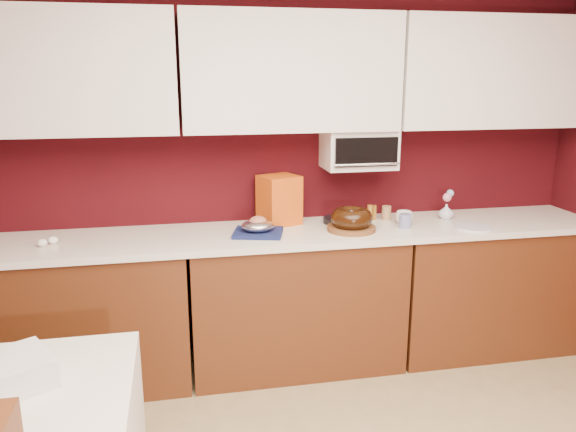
% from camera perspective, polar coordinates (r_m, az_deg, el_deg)
% --- Properties ---
extents(wall_back, '(4.00, 0.02, 2.50)m').
position_cam_1_polar(wall_back, '(3.70, -0.27, 5.03)').
color(wall_back, '#37070B').
rests_on(wall_back, floor).
extents(base_cabinet_left, '(1.31, 0.58, 0.86)m').
position_cam_1_polar(base_cabinet_left, '(3.62, -20.74, -9.70)').
color(base_cabinet_left, '#512710').
rests_on(base_cabinet_left, floor).
extents(base_cabinet_center, '(1.31, 0.58, 0.86)m').
position_cam_1_polar(base_cabinet_center, '(3.63, 0.71, -8.63)').
color(base_cabinet_center, '#512710').
rests_on(base_cabinet_center, floor).
extents(base_cabinet_right, '(1.31, 0.58, 0.86)m').
position_cam_1_polar(base_cabinet_right, '(4.10, 19.36, -6.72)').
color(base_cabinet_right, '#512710').
rests_on(base_cabinet_right, floor).
extents(countertop, '(4.00, 0.62, 0.04)m').
position_cam_1_polar(countertop, '(3.48, 0.73, -1.79)').
color(countertop, silver).
rests_on(countertop, base_cabinet_center).
extents(upper_cabinet_left, '(1.31, 0.33, 0.70)m').
position_cam_1_polar(upper_cabinet_left, '(3.47, -22.46, 13.35)').
color(upper_cabinet_left, white).
rests_on(upper_cabinet_left, wall_back).
extents(upper_cabinet_center, '(1.31, 0.33, 0.70)m').
position_cam_1_polar(upper_cabinet_center, '(3.49, 0.26, 14.38)').
color(upper_cabinet_center, white).
rests_on(upper_cabinet_center, wall_back).
extents(upper_cabinet_right, '(1.31, 0.33, 0.70)m').
position_cam_1_polar(upper_cabinet_right, '(3.98, 19.99, 13.53)').
color(upper_cabinet_right, white).
rests_on(upper_cabinet_right, wall_back).
extents(toaster_oven, '(0.45, 0.30, 0.25)m').
position_cam_1_polar(toaster_oven, '(3.66, 7.16, 6.80)').
color(toaster_oven, white).
rests_on(toaster_oven, upper_cabinet_center).
extents(toaster_oven_door, '(0.40, 0.02, 0.18)m').
position_cam_1_polar(toaster_oven_door, '(3.51, 7.99, 6.46)').
color(toaster_oven_door, black).
rests_on(toaster_oven_door, toaster_oven).
extents(toaster_oven_handle, '(0.42, 0.02, 0.02)m').
position_cam_1_polar(toaster_oven_handle, '(3.50, 8.03, 5.21)').
color(toaster_oven_handle, silver).
rests_on(toaster_oven_handle, toaster_oven).
extents(cake_base, '(0.38, 0.38, 0.03)m').
position_cam_1_polar(cake_base, '(3.49, 6.46, -1.25)').
color(cake_base, brown).
rests_on(cake_base, countertop).
extents(bundt_cake, '(0.32, 0.32, 0.10)m').
position_cam_1_polar(bundt_cake, '(3.48, 6.49, -0.20)').
color(bundt_cake, black).
rests_on(bundt_cake, cake_base).
extents(navy_towel, '(0.34, 0.31, 0.02)m').
position_cam_1_polar(navy_towel, '(3.39, -3.06, -1.71)').
color(navy_towel, '#141D4D').
rests_on(navy_towel, countertop).
extents(foil_ham_nest, '(0.21, 0.18, 0.07)m').
position_cam_1_polar(foil_ham_nest, '(3.38, -3.07, -0.99)').
color(foil_ham_nest, silver).
rests_on(foil_ham_nest, navy_towel).
extents(roasted_ham, '(0.13, 0.12, 0.07)m').
position_cam_1_polar(roasted_ham, '(3.37, -3.07, -0.58)').
color(roasted_ham, '#B96E54').
rests_on(roasted_ham, foil_ham_nest).
extents(pandoro_box, '(0.29, 0.28, 0.31)m').
position_cam_1_polar(pandoro_box, '(3.60, -0.91, 1.65)').
color(pandoro_box, '#B22C0B').
rests_on(pandoro_box, countertop).
extents(dark_pan, '(0.20, 0.20, 0.03)m').
position_cam_1_polar(dark_pan, '(3.67, 5.10, -0.42)').
color(dark_pan, black).
rests_on(dark_pan, countertop).
extents(coffee_mug, '(0.13, 0.13, 0.10)m').
position_cam_1_polar(coffee_mug, '(3.69, 11.71, -0.04)').
color(coffee_mug, white).
rests_on(coffee_mug, countertop).
extents(blue_jar, '(0.08, 0.08, 0.09)m').
position_cam_1_polar(blue_jar, '(3.60, 11.81, -0.50)').
color(blue_jar, navy).
rests_on(blue_jar, countertop).
extents(flower_vase, '(0.09, 0.09, 0.11)m').
position_cam_1_polar(flower_vase, '(3.88, 15.77, 0.54)').
color(flower_vase, silver).
rests_on(flower_vase, countertop).
extents(flower_pink, '(0.06, 0.06, 0.06)m').
position_cam_1_polar(flower_pink, '(3.87, 15.86, 1.84)').
color(flower_pink, pink).
rests_on(flower_pink, flower_vase).
extents(flower_blue, '(0.05, 0.05, 0.05)m').
position_cam_1_polar(flower_blue, '(3.89, 16.15, 2.24)').
color(flower_blue, '#86B7D6').
rests_on(flower_blue, flower_vase).
extents(china_plate, '(0.25, 0.25, 0.01)m').
position_cam_1_polar(china_plate, '(3.71, 18.31, -1.10)').
color(china_plate, silver).
rests_on(china_plate, countertop).
extents(amber_bottle, '(0.04, 0.04, 0.10)m').
position_cam_1_polar(amber_bottle, '(3.74, 8.31, 0.33)').
color(amber_bottle, '#9B601C').
rests_on(amber_bottle, countertop).
extents(paper_cup, '(0.07, 0.07, 0.09)m').
position_cam_1_polar(paper_cup, '(3.78, 9.96, 0.32)').
color(paper_cup, olive).
rests_on(paper_cup, countertop).
extents(egg_left, '(0.07, 0.06, 0.04)m').
position_cam_1_polar(egg_left, '(3.44, -23.70, -2.51)').
color(egg_left, silver).
rests_on(egg_left, countertop).
extents(egg_right, '(0.07, 0.06, 0.04)m').
position_cam_1_polar(egg_right, '(3.46, -22.76, -2.29)').
color(egg_right, white).
rests_on(egg_right, countertop).
extents(newspaper_stack, '(0.39, 0.37, 0.11)m').
position_cam_1_polar(newspaper_stack, '(2.30, -26.87, -14.20)').
color(newspaper_stack, silver).
rests_on(newspaper_stack, dining_table).
extents(amber_bottle_tall, '(0.03, 0.03, 0.10)m').
position_cam_1_polar(amber_bottle_tall, '(3.77, 8.75, 0.36)').
color(amber_bottle_tall, brown).
rests_on(amber_bottle_tall, countertop).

